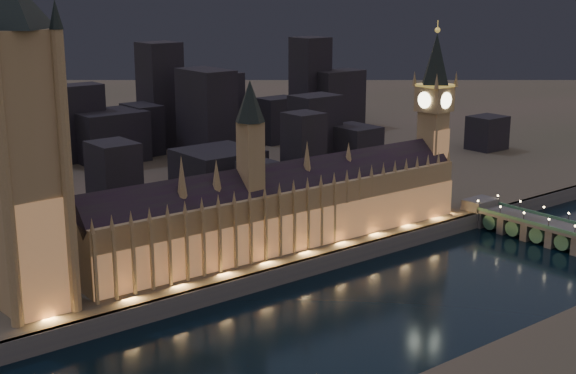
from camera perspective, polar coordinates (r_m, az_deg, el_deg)
ground_plane at (r=325.98m, az=5.40°, el=-8.51°), size 2000.00×2000.00×0.00m
embankment_wall at (r=352.95m, az=0.79°, el=-5.92°), size 2000.00×2.50×8.00m
palace_of_westminster at (r=366.69m, az=-0.18°, el=-1.46°), size 202.00×25.30×78.00m
victoria_tower at (r=298.97m, az=-18.42°, el=3.56°), size 31.68×31.68×132.82m
elizabeth_tower at (r=426.32m, az=10.35°, el=5.63°), size 18.00×18.00×99.74m
westminster_bridge at (r=417.41m, az=18.68°, el=-3.18°), size 17.81×113.00×15.90m
city_backdrop at (r=531.16m, az=-10.49°, el=3.84°), size 475.18×215.63×82.46m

